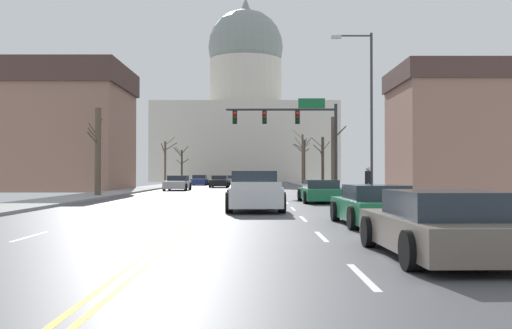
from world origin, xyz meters
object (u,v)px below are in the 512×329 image
at_px(sedan_near_00, 256,188).
at_px(sedan_oncoming_00, 178,183).
at_px(pickup_truck_near_02, 254,193).
at_px(sedan_oncoming_01, 220,182).
at_px(sedan_near_01, 320,192).
at_px(pedestrian_00, 368,181).
at_px(street_lamp_right, 367,102).
at_px(sedan_oncoming_03, 230,180).
at_px(sedan_near_03, 373,206).
at_px(signal_gantry, 296,125).
at_px(sedan_near_04, 440,226).
at_px(sedan_oncoming_02, 200,180).

distance_m(sedan_near_00, sedan_oncoming_00, 15.73).
distance_m(pickup_truck_near_02, sedan_oncoming_01, 36.32).
relative_size(sedan_near_01, sedan_oncoming_00, 1.04).
height_order(pickup_truck_near_02, pedestrian_00, pedestrian_00).
bearing_deg(street_lamp_right, pickup_truck_near_02, -129.81).
relative_size(sedan_oncoming_00, sedan_oncoming_03, 1.04).
relative_size(street_lamp_right, sedan_near_03, 2.02).
height_order(signal_gantry, street_lamp_right, street_lamp_right).
bearing_deg(sedan_near_04, sedan_oncoming_02, 99.82).
height_order(sedan_near_03, sedan_near_04, sedan_near_04).
relative_size(sedan_near_03, sedan_near_04, 0.96).
bearing_deg(sedan_oncoming_03, sedan_near_03, -83.59).
bearing_deg(pedestrian_00, sedan_oncoming_02, 107.62).
distance_m(signal_gantry, sedan_oncoming_01, 20.99).
relative_size(sedan_oncoming_01, sedan_oncoming_03, 1.08).
xyz_separation_m(sedan_near_04, sedan_oncoming_02, (-10.40, 60.09, 0.03)).
height_order(street_lamp_right, sedan_oncoming_02, street_lamp_right).
bearing_deg(sedan_near_01, sedan_oncoming_00, 116.76).
relative_size(street_lamp_right, sedan_near_04, 1.95).
distance_m(street_lamp_right, sedan_near_01, 5.64).
xyz_separation_m(sedan_oncoming_00, pedestrian_00, (12.80, -20.19, 0.48)).
bearing_deg(sedan_near_03, pickup_truck_near_02, 117.41).
height_order(sedan_oncoming_00, sedan_oncoming_01, sedan_oncoming_00).
bearing_deg(sedan_oncoming_03, sedan_near_00, -85.26).
bearing_deg(sedan_near_01, sedan_oncoming_02, 104.27).
bearing_deg(pickup_truck_near_02, street_lamp_right, 50.19).
height_order(signal_gantry, pickup_truck_near_02, signal_gantry).
xyz_separation_m(sedan_near_03, sedan_oncoming_02, (-10.50, 53.84, 0.04)).
bearing_deg(street_lamp_right, sedan_oncoming_02, 108.20).
bearing_deg(signal_gantry, pedestrian_00, -73.73).
bearing_deg(sedan_near_00, sedan_oncoming_03, 94.74).
height_order(street_lamp_right, sedan_near_03, street_lamp_right).
bearing_deg(signal_gantry, street_lamp_right, -71.37).
bearing_deg(sedan_near_04, sedan_near_03, 89.09).
relative_size(street_lamp_right, sedan_oncoming_00, 1.99).
height_order(signal_gantry, sedan_oncoming_03, signal_gantry).
bearing_deg(pedestrian_00, sedan_oncoming_00, 122.38).
relative_size(sedan_near_04, pedestrian_00, 2.70).
relative_size(signal_gantry, pickup_truck_near_02, 1.46).
bearing_deg(pickup_truck_near_02, pedestrian_00, 46.64).
bearing_deg(sedan_oncoming_01, sedan_oncoming_00, -107.81).
height_order(sedan_oncoming_01, pedestrian_00, pedestrian_00).
bearing_deg(sedan_near_01, signal_gantry, 92.73).
distance_m(sedan_near_01, sedan_oncoming_03, 51.07).
xyz_separation_m(sedan_oncoming_00, sedan_oncoming_01, (3.09, 9.64, -0.02)).
bearing_deg(sedan_oncoming_02, pickup_truck_near_02, -81.54).
relative_size(signal_gantry, sedan_near_00, 1.79).
bearing_deg(pickup_truck_near_02, sedan_oncoming_02, 98.46).
distance_m(sedan_near_04, pedestrian_00, 19.47).
distance_m(street_lamp_right, sedan_oncoming_03, 50.58).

